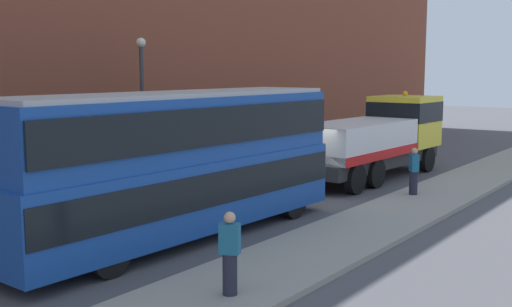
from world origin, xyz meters
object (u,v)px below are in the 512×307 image
Objects in this scene: double_decker_bus at (179,159)px; pedestrian_onlooker at (230,254)px; pedestrian_bystander at (414,172)px; recovery_tow_truck at (377,137)px; street_lamp at (142,101)px.

pedestrian_onlooker is at bearing -123.26° from double_decker_bus.
double_decker_bus reaches higher than pedestrian_onlooker.
pedestrian_onlooker and pedestrian_bystander have the same top height.
recovery_tow_truck reaches higher than pedestrian_onlooker.
recovery_tow_truck is 1.75× the size of street_lamp.
street_lamp is (6.97, 9.83, 2.49)m from pedestrian_onlooker.
recovery_tow_truck is 0.92× the size of double_decker_bus.
pedestrian_bystander is at bearing -16.97° from double_decker_bus.
street_lamp is at bearing 30.95° from pedestrian_onlooker.
pedestrian_bystander is (8.98, -3.07, -1.25)m from double_decker_bus.
double_decker_bus is at bearing -125.44° from street_lamp.
pedestrian_onlooker is 12.30m from street_lamp.
double_decker_bus is 5.13m from pedestrian_onlooker.
pedestrian_onlooker is 0.29× the size of street_lamp.
double_decker_bus is at bearing 31.10° from pedestrian_onlooker.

